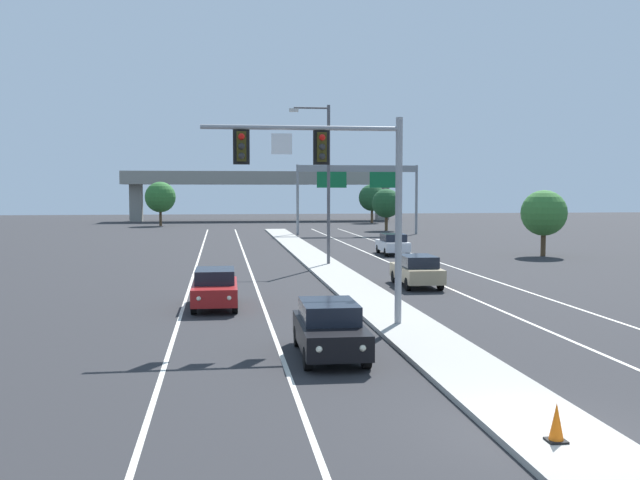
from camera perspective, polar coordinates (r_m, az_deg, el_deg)
ground_plane at (r=15.45m, az=17.76°, el=-14.49°), size 260.00×260.00×0.00m
median_island at (r=32.20m, az=3.75°, el=-4.53°), size 2.40×110.00×0.15m
lane_stripe_oncoming_center at (r=38.53m, az=-5.24°, el=-3.24°), size 0.14×100.00×0.01m
lane_stripe_receding_center at (r=40.07m, az=8.33°, el=-2.98°), size 0.14×100.00×0.01m
edge_stripe_left at (r=38.52m, az=-10.16°, el=-3.28°), size 0.14×100.00×0.01m
edge_stripe_right at (r=41.11m, az=12.76°, el=-2.86°), size 0.14×100.00×0.01m
overhead_signal_mast at (r=24.82m, az=1.34°, el=5.08°), size 6.93×0.44×7.20m
street_lamp_median at (r=45.58m, az=0.40°, el=5.19°), size 2.58×0.28×10.00m
car_oncoming_black at (r=21.10m, az=0.76°, el=-7.01°), size 1.88×4.50×1.58m
car_oncoming_red at (r=30.02m, az=-8.31°, el=-3.75°), size 1.86×4.49×1.58m
car_receding_tan at (r=36.41m, az=7.67°, el=-2.39°), size 1.89×4.50×1.58m
car_receding_white at (r=53.98m, az=5.78°, el=-0.29°), size 1.92×4.51×1.58m
traffic_cone_median_nose at (r=14.55m, az=18.20°, el=-13.58°), size 0.36×0.36×0.74m
highway_sign_gantry at (r=77.60m, az=3.01°, el=4.97°), size 13.28×0.42×7.50m
overpass_bridge at (r=112.90m, az=-4.62°, el=4.47°), size 42.40×6.40×7.65m
tree_far_right_a at (r=54.96m, az=17.29°, el=2.05°), size 3.33×3.33×4.82m
tree_far_right_b at (r=85.44m, az=5.28°, el=2.91°), size 3.43×3.43×4.96m
tree_far_right_c at (r=105.16m, az=4.14°, el=3.36°), size 3.89×3.89×5.63m
tree_far_left_c at (r=98.36m, az=-12.53°, el=3.33°), size 4.08×4.08×5.90m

